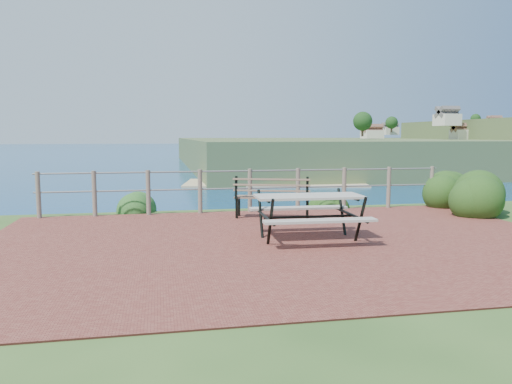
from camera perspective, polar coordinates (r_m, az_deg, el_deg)
ground at (r=8.37m, az=3.44°, el=-5.84°), size 10.00×7.00×0.12m
ocean at (r=207.94m, az=-10.52°, el=5.93°), size 1200.00×1200.00×0.00m
safety_railing at (r=11.52m, az=-0.70°, el=0.46°), size 9.40×0.10×1.00m
picnic_table at (r=8.52m, az=6.03°, el=-2.32°), size 1.82×1.56×0.76m
park_bench at (r=10.67m, az=1.89°, el=0.13°), size 1.67×0.89×0.91m
shrub_right_front at (r=12.29m, az=24.43°, el=-2.44°), size 1.22×1.22×1.74m
shrub_right_edge at (r=13.60m, az=20.56°, el=-1.45°), size 1.04×1.04×1.49m
shrub_lip_west at (r=12.19m, az=-13.71°, el=-2.11°), size 0.87×0.87×0.65m
shrub_lip_east at (r=12.68m, az=8.49°, el=-1.66°), size 0.72×0.72×0.44m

